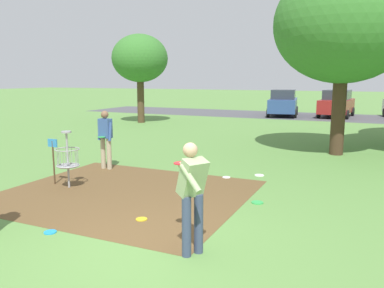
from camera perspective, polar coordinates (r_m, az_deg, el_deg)
The scene contains 15 objects.
ground_plane at distance 6.32m, azimuth -6.63°, elevation -15.18°, with size 160.00×160.00×0.00m, color #5B8942.
dirt_tee_pad at distance 9.29m, azimuth -9.72°, elevation -7.04°, with size 5.49×4.79×0.01m, color brown.
disc_golf_basket at distance 9.95m, azimuth -17.86°, elevation -1.80°, with size 0.98×0.58×1.39m.
player_foreground_watching at distance 11.66m, azimuth -12.48°, elevation 1.11°, with size 0.47×0.41×1.71m.
player_throwing at distance 5.84m, azimuth 0.01°, elevation -6.88°, with size 0.82×0.94×1.71m.
frisbee_near_basket at distance 10.91m, azimuth 9.77°, elevation -4.51°, with size 0.26×0.26×0.02m, color white.
frisbee_by_tee at distance 7.36m, azimuth -19.93°, elevation -11.96°, with size 0.21×0.21×0.02m, color #1E93DB.
frisbee_mid_grass at distance 10.58m, azimuth 5.02°, elevation -4.85°, with size 0.22×0.22×0.02m, color white.
frisbee_far_left at distance 8.58m, azimuth 9.48°, elevation -8.39°, with size 0.25×0.25×0.02m, color green.
frisbee_far_right at distance 7.58m, azimuth -7.35°, elevation -10.80°, with size 0.22×0.22×0.02m, color gold.
tree_near_left at distance 14.48m, azimuth 21.22°, elevation 15.91°, with size 4.62×4.62×6.38m.
tree_mid_right at distance 23.61m, azimuth -7.59°, elevation 12.18°, with size 3.27×3.27×5.17m.
parking_lot_strip at distance 28.49m, azimuth 18.40°, elevation 3.78°, with size 36.00×6.00×0.01m, color #4C4C51.
parked_car_leftmost at distance 28.39m, azimuth 13.12°, elevation 5.86°, with size 2.41×4.41×1.84m.
parked_car_center_left at distance 28.65m, azimuth 20.29°, elevation 5.55°, with size 2.24×4.34×1.84m.
Camera 1 is at (3.00, -4.89, 2.64)m, focal length 36.67 mm.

